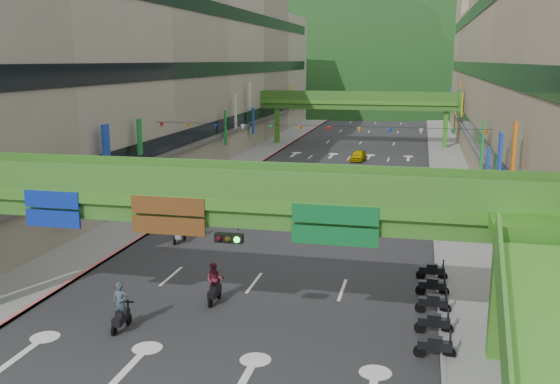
# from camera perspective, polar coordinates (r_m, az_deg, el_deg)

# --- Properties ---
(road_slab) EXTENTS (18.00, 140.00, 0.02)m
(road_slab) POSITION_cam_1_polar(r_m,az_deg,el_deg) (68.34, 5.92, 2.57)
(road_slab) COLOR #28282B
(road_slab) RESTS_ON ground
(sidewalk_left) EXTENTS (4.00, 140.00, 0.15)m
(sidewalk_left) POSITION_cam_1_polar(r_m,az_deg,el_deg) (70.45, -3.01, 2.95)
(sidewalk_left) COLOR gray
(sidewalk_left) RESTS_ON ground
(sidewalk_right) EXTENTS (4.00, 140.00, 0.15)m
(sidewalk_right) POSITION_cam_1_polar(r_m,az_deg,el_deg) (67.94, 15.17, 2.22)
(sidewalk_right) COLOR gray
(sidewalk_right) RESTS_ON ground
(curb_left) EXTENTS (0.20, 140.00, 0.18)m
(curb_left) POSITION_cam_1_polar(r_m,az_deg,el_deg) (69.96, -1.51, 2.91)
(curb_left) COLOR #CC5959
(curb_left) RESTS_ON ground
(curb_right) EXTENTS (0.20, 140.00, 0.18)m
(curb_right) POSITION_cam_1_polar(r_m,az_deg,el_deg) (67.88, 13.57, 2.30)
(curb_right) COLOR gray
(curb_right) RESTS_ON ground
(building_row_left) EXTENTS (12.80, 95.00, 19.00)m
(building_row_left) POSITION_cam_1_polar(r_m,az_deg,el_deg) (72.16, -9.27, 10.52)
(building_row_left) COLOR #9E937F
(building_row_left) RESTS_ON ground
(building_row_right) EXTENTS (12.80, 95.00, 19.00)m
(building_row_right) POSITION_cam_1_polar(r_m,az_deg,el_deg) (67.89, 22.40, 9.70)
(building_row_right) COLOR gray
(building_row_right) RESTS_ON ground
(overpass_near) EXTENTS (28.00, 12.27, 7.10)m
(overpass_near) POSITION_cam_1_polar(r_m,az_deg,el_deg) (24.14, -4.43, -2.21)
(overpass_near) COLOR #4C9E2D
(overpass_near) RESTS_ON ground
(overpass_far) EXTENTS (28.00, 2.20, 7.10)m
(overpass_far) POSITION_cam_1_polar(r_m,az_deg,el_deg) (82.54, 7.26, 7.92)
(overpass_far) COLOR #4C9E2D
(overpass_far) RESTS_ON ground
(hill_left) EXTENTS (168.00, 140.00, 112.00)m
(hill_left) POSITION_cam_1_polar(r_m,az_deg,el_deg) (178.79, 5.38, 8.36)
(hill_left) COLOR #1C4419
(hill_left) RESTS_ON ground
(hill_right) EXTENTS (208.00, 176.00, 128.00)m
(hill_right) POSITION_cam_1_polar(r_m,az_deg,el_deg) (198.02, 17.83, 8.20)
(hill_right) COLOR #1C4419
(hill_right) RESTS_ON ground
(bunting_string) EXTENTS (26.00, 0.36, 0.47)m
(bunting_string) POSITION_cam_1_polar(r_m,az_deg,el_deg) (47.90, 3.17, 5.79)
(bunting_string) COLOR black
(bunting_string) RESTS_ON ground
(scooter_rider_near) EXTENTS (0.68, 1.60, 2.09)m
(scooter_rider_near) POSITION_cam_1_polar(r_m,az_deg,el_deg) (27.23, -14.37, -10.24)
(scooter_rider_near) COLOR black
(scooter_rider_near) RESTS_ON ground
(scooter_rider_mid) EXTENTS (0.81, 1.60, 1.95)m
(scooter_rider_mid) POSITION_cam_1_polar(r_m,az_deg,el_deg) (29.35, -6.02, -8.23)
(scooter_rider_mid) COLOR black
(scooter_rider_mid) RESTS_ON ground
(scooter_rider_left) EXTENTS (1.16, 1.58, 2.20)m
(scooter_rider_left) POSITION_cam_1_polar(r_m,az_deg,el_deg) (39.06, -9.20, -2.99)
(scooter_rider_left) COLOR #9D9EA6
(scooter_rider_left) RESTS_ON ground
(scooter_rider_far) EXTENTS (0.84, 1.60, 1.99)m
(scooter_rider_far) POSITION_cam_1_polar(r_m,az_deg,el_deg) (48.49, 2.13, -0.06)
(scooter_rider_far) COLOR maroon
(scooter_rider_far) RESTS_ON ground
(parked_scooter_row) EXTENTS (1.60, 9.35, 1.08)m
(parked_scooter_row) POSITION_cam_1_polar(r_m,az_deg,el_deg) (28.99, 13.84, -9.80)
(parked_scooter_row) COLOR black
(parked_scooter_row) RESTS_ON ground
(car_silver) EXTENTS (1.93, 4.09, 1.30)m
(car_silver) POSITION_cam_1_polar(r_m,az_deg,el_deg) (60.09, 2.11, 1.95)
(car_silver) COLOR #9C9BA2
(car_silver) RESTS_ON ground
(car_yellow) EXTENTS (1.74, 3.74, 1.24)m
(car_yellow) POSITION_cam_1_polar(r_m,az_deg,el_deg) (70.51, 7.18, 3.33)
(car_yellow) COLOR #C2A400
(car_yellow) RESTS_ON ground
(pedestrian_red) EXTENTS (0.81, 0.63, 1.65)m
(pedestrian_red) POSITION_cam_1_polar(r_m,az_deg,el_deg) (31.55, 20.02, -7.79)
(pedestrian_red) COLOR #CC3241
(pedestrian_red) RESTS_ON ground
(pedestrian_dark) EXTENTS (1.01, 0.84, 1.61)m
(pedestrian_dark) POSITION_cam_1_polar(r_m,az_deg,el_deg) (53.61, 14.51, 0.52)
(pedestrian_dark) COLOR #212128
(pedestrian_dark) RESTS_ON ground
(pedestrian_blue) EXTENTS (0.82, 0.66, 1.53)m
(pedestrian_blue) POSITION_cam_1_polar(r_m,az_deg,el_deg) (55.60, 16.93, 0.74)
(pedestrian_blue) COLOR #32415F
(pedestrian_blue) RESTS_ON ground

